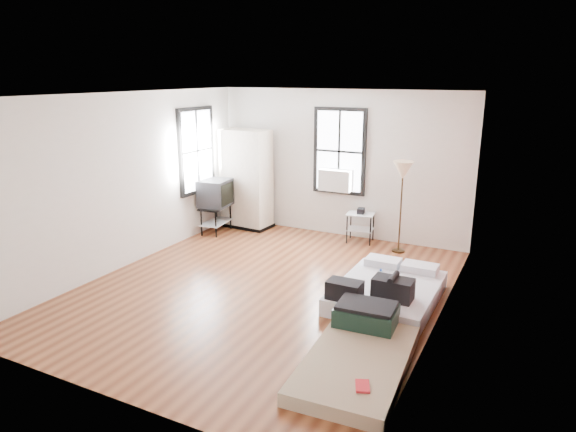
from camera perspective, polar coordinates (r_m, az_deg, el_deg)
The scene contains 8 objects.
ground at distance 7.69m, azimuth -2.70°, elevation -8.01°, with size 6.00×6.00×0.00m, color #592B17.
room_shell at distance 7.38m, azimuth 0.08°, elevation 5.14°, with size 5.02×6.02×2.80m.
mattress_main at distance 7.35m, azimuth 10.90°, elevation -8.12°, with size 1.32×1.79×0.57m.
mattress_bare at distance 5.93m, azimuth 7.98°, elevation -14.41°, with size 1.14×2.00×0.42m.
wardrobe at distance 10.50m, azimuth -4.65°, elevation 4.10°, with size 1.05×0.64×2.00m.
side_table at distance 9.68m, azimuth 8.07°, elevation -0.37°, with size 0.55×0.46×0.66m.
floor_lamp at distance 9.05m, azimuth 12.64°, elevation 4.47°, with size 0.35×0.35×1.63m.
tv_stand at distance 10.20m, azimuth -8.06°, elevation 2.34°, with size 0.60×0.80×1.07m.
Camera 1 is at (3.49, -6.12, 3.07)m, focal length 32.00 mm.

